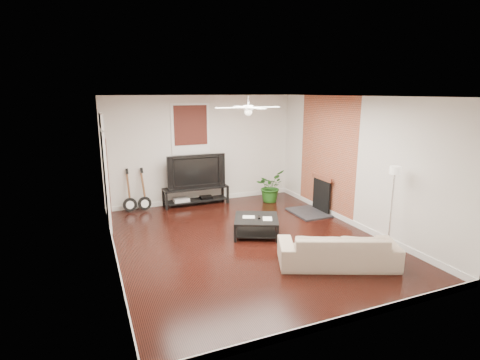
# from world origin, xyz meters

# --- Properties ---
(room) EXTENTS (5.01, 6.01, 2.81)m
(room) POSITION_xyz_m (0.00, 0.00, 1.40)
(room) COLOR black
(room) RESTS_ON ground
(brick_accent) EXTENTS (0.02, 2.20, 2.80)m
(brick_accent) POSITION_xyz_m (2.49, 1.00, 1.40)
(brick_accent) COLOR #AD5638
(brick_accent) RESTS_ON floor
(fireplace) EXTENTS (0.80, 1.10, 0.92)m
(fireplace) POSITION_xyz_m (2.20, 1.00, 0.46)
(fireplace) COLOR black
(fireplace) RESTS_ON floor
(window_back) EXTENTS (1.00, 0.06, 1.30)m
(window_back) POSITION_xyz_m (-0.30, 2.97, 1.95)
(window_back) COLOR #3A120F
(window_back) RESTS_ON wall_back
(door_left) EXTENTS (0.08, 1.00, 2.50)m
(door_left) POSITION_xyz_m (-2.46, 1.90, 1.25)
(door_left) COLOR white
(door_left) RESTS_ON wall_left
(tv_stand) EXTENTS (1.68, 0.45, 0.47)m
(tv_stand) POSITION_xyz_m (-0.26, 2.78, 0.24)
(tv_stand) COLOR black
(tv_stand) RESTS_ON floor
(tv) EXTENTS (1.51, 0.20, 0.87)m
(tv) POSITION_xyz_m (-0.26, 2.80, 0.90)
(tv) COLOR black
(tv) RESTS_ON tv_stand
(coffee_table) EXTENTS (1.16, 1.16, 0.37)m
(coffee_table) POSITION_xyz_m (0.29, 0.23, 0.18)
(coffee_table) COLOR black
(coffee_table) RESTS_ON floor
(sofa) EXTENTS (2.12, 1.49, 0.58)m
(sofa) POSITION_xyz_m (0.98, -1.55, 0.29)
(sofa) COLOR tan
(sofa) RESTS_ON floor
(floor_lamp) EXTENTS (0.35, 0.35, 1.61)m
(floor_lamp) POSITION_xyz_m (2.20, -1.45, 0.81)
(floor_lamp) COLOR silver
(floor_lamp) RESTS_ON floor
(potted_plant) EXTENTS (0.99, 0.99, 0.83)m
(potted_plant) POSITION_xyz_m (1.65, 2.30, 0.42)
(potted_plant) COLOR #215919
(potted_plant) RESTS_ON floor
(guitar_left) EXTENTS (0.36, 0.28, 1.08)m
(guitar_left) POSITION_xyz_m (-1.94, 2.75, 0.54)
(guitar_left) COLOR black
(guitar_left) RESTS_ON floor
(guitar_right) EXTENTS (0.38, 0.31, 1.08)m
(guitar_right) POSITION_xyz_m (-1.59, 2.72, 0.54)
(guitar_right) COLOR black
(guitar_right) RESTS_ON floor
(ceiling_fan) EXTENTS (1.24, 1.24, 0.32)m
(ceiling_fan) POSITION_xyz_m (0.00, 0.00, 2.60)
(ceiling_fan) COLOR white
(ceiling_fan) RESTS_ON ceiling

